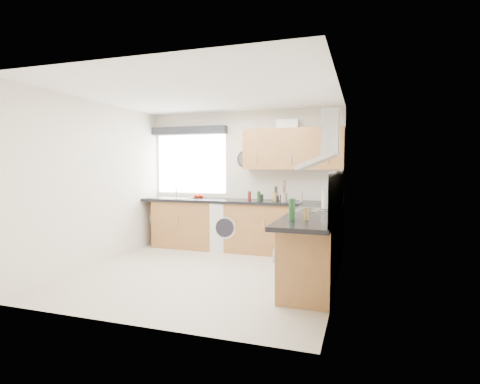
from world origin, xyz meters
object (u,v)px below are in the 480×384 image
(upper_cabinets, at_px, (293,149))
(oven, at_px, (315,246))
(extractor_hood, at_px, (324,146))
(washing_machine, at_px, (231,225))

(upper_cabinets, bearing_deg, oven, -67.46)
(extractor_hood, distance_m, washing_machine, 2.51)
(oven, distance_m, upper_cabinets, 1.99)
(oven, xyz_separation_m, extractor_hood, (0.10, -0.00, 1.34))
(washing_machine, bearing_deg, extractor_hood, -41.40)
(oven, bearing_deg, extractor_hood, -0.00)
(extractor_hood, xyz_separation_m, washing_machine, (-1.75, 1.22, -1.32))
(extractor_hood, height_order, upper_cabinets, upper_cabinets)
(oven, xyz_separation_m, upper_cabinets, (-0.55, 1.32, 1.38))
(extractor_hood, distance_m, upper_cabinets, 1.48)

